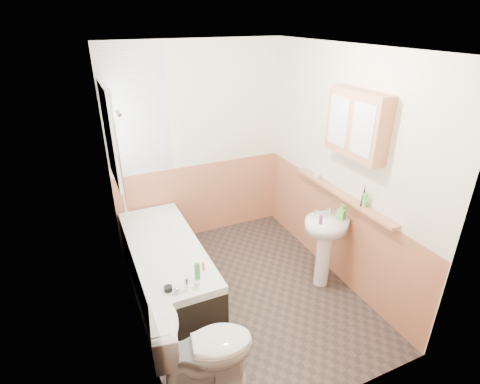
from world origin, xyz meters
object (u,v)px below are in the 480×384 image
at_px(toilet, 205,349).
at_px(bathtub, 167,265).
at_px(sink, 325,238).
at_px(pine_shelf, 342,195).
at_px(medicine_cabinet, 357,124).

bearing_deg(toilet, bathtub, 7.78).
height_order(toilet, sink, sink).
bearing_deg(pine_shelf, sink, -162.49).
bearing_deg(bathtub, medicine_cabinet, -22.21).
relative_size(bathtub, medicine_cabinet, 2.61).
height_order(pine_shelf, medicine_cabinet, medicine_cabinet).
height_order(bathtub, medicine_cabinet, medicine_cabinet).
height_order(toilet, medicine_cabinet, medicine_cabinet).
relative_size(sink, pine_shelf, 0.62).
distance_m(sink, pine_shelf, 0.50).
bearing_deg(medicine_cabinet, bathtub, 157.79).
distance_m(bathtub, medicine_cabinet, 2.43).
xyz_separation_m(bathtub, toilet, (-0.03, -1.33, 0.10)).
bearing_deg(sink, medicine_cabinet, -6.82).
relative_size(sink, medicine_cabinet, 1.35).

